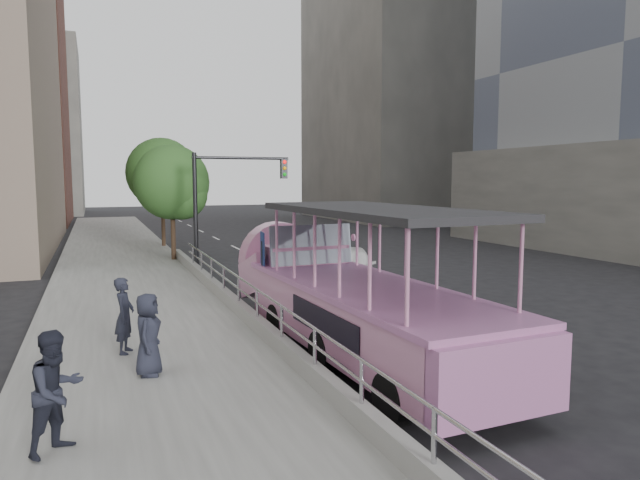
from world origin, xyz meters
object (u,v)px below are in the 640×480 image
Objects in this scene: car at (350,267)px; street_tree_near at (174,185)px; traffic_signal at (223,193)px; street_tree_far at (164,176)px; pedestrian_mid at (56,391)px; duck_boat at (346,298)px; parking_sign at (263,269)px; pedestrian_far at (148,334)px; pedestrian_near at (125,315)px.

car is 0.79× the size of street_tree_near.
traffic_signal is 9.57m from street_tree_far.
pedestrian_mid is at bearing -109.97° from traffic_signal.
car is 0.71× the size of street_tree_far.
duck_boat is 7.08m from pedestrian_mid.
duck_boat is 2.85m from parking_sign.
pedestrian_mid is 3.15m from pedestrian_far.
traffic_signal reaches higher than parking_sign.
pedestrian_near is 12.36m from traffic_signal.
pedestrian_mid is 7.80m from parking_sign.
pedestrian_mid reaches higher than pedestrian_far.
pedestrian_near is (-4.93, 0.77, -0.16)m from duck_boat.
traffic_signal is at bearing -65.02° from street_tree_near.
duck_boat is at bearing -80.95° from pedestrian_near.
pedestrian_far is 0.25× the size of street_tree_far.
pedestrian_mid reaches higher than car.
pedestrian_mid is 19.74m from street_tree_near.
traffic_signal reaches higher than pedestrian_far.
duck_boat is 2.34× the size of car.
street_tree_far is (2.85, 22.32, 3.20)m from pedestrian_far.
pedestrian_mid is 0.33× the size of traffic_signal.
duck_boat reaches higher than pedestrian_near.
street_tree_near is (2.65, 16.32, 2.72)m from pedestrian_far.
street_tree_near is at bearing 36.35° from pedestrian_mid.
parking_sign is 13.11m from street_tree_near.
street_tree_near reaches higher than pedestrian_near.
pedestrian_near is at bearing 30.10° from pedestrian_far.
pedestrian_near is at bearing -112.28° from traffic_signal.
car is 0.87× the size of traffic_signal.
street_tree_far is (-0.41, 18.93, 2.61)m from parking_sign.
pedestrian_near is 4.60m from pedestrian_mid.
street_tree_near reaches higher than parking_sign.
street_tree_near is (3.00, 14.66, 2.69)m from pedestrian_near.
car is 15.32m from street_tree_far.
pedestrian_far is 0.31× the size of traffic_signal.
pedestrian_far is at bearing -150.17° from pedestrian_near.
parking_sign is at bearing 11.18° from pedestrian_mid.
traffic_signal is at bearing 150.01° from car.
street_tree_near is (-5.47, 7.95, 3.04)m from car.
traffic_signal is (4.25, 12.89, 2.39)m from pedestrian_far.
street_tree_far is (0.20, 6.00, 0.49)m from street_tree_near.
duck_boat reaches higher than car.
pedestrian_mid is at bearing -102.11° from street_tree_near.
pedestrian_near reaches higher than car.
pedestrian_mid is 16.86m from traffic_signal.
duck_boat is at bearing -88.41° from traffic_signal.
car is 14.72m from pedestrian_mid.
traffic_signal is at bearing 28.50° from pedestrian_mid.
pedestrian_far is at bearing -168.92° from duck_boat.
street_tree_far reaches higher than car.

